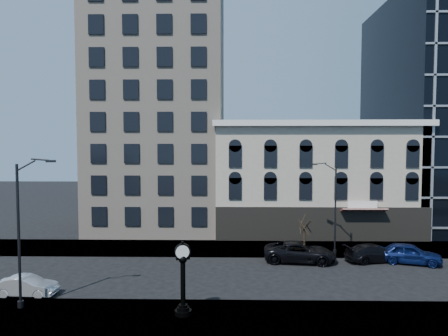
{
  "coord_description": "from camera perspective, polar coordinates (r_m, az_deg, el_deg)",
  "views": [
    {
      "loc": [
        2.67,
        -29.81,
        9.88
      ],
      "look_at": [
        2.0,
        4.0,
        8.0
      ],
      "focal_mm": 32.0,
      "sensor_mm": 36.0,
      "label": 1
    }
  ],
  "objects": [
    {
      "name": "sidewalk_near",
      "position": [
        24.06,
        -5.71,
        -20.92
      ],
      "size": [
        160.0,
        6.0,
        0.12
      ],
      "primitive_type": "cube",
      "color": "gray",
      "rests_on": "ground"
    },
    {
      "name": "car_far_c",
      "position": [
        37.62,
        24.95,
        -11.0
      ],
      "size": [
        5.39,
        3.42,
        1.71
      ],
      "primitive_type": "imported",
      "rotation": [
        0.0,
        0.0,
        1.27
      ],
      "color": "#0C194C",
      "rests_on": "ground"
    },
    {
      "name": "street_clock",
      "position": [
        24.01,
        -5.88,
        -15.8
      ],
      "size": [
        0.98,
        0.98,
        4.32
      ],
      "rotation": [
        0.0,
        0.0,
        0.26
      ],
      "color": "black",
      "rests_on": "sidewalk_near"
    },
    {
      "name": "ground",
      "position": [
        31.51,
        -3.92,
        -15.1
      ],
      "size": [
        160.0,
        160.0,
        0.0
      ],
      "primitive_type": "plane",
      "color": "black",
      "rests_on": "ground"
    },
    {
      "name": "cream_tower",
      "position": [
        50.37,
        -9.2,
        13.94
      ],
      "size": [
        15.9,
        15.4,
        42.5
      ],
      "color": "beige",
      "rests_on": "ground"
    },
    {
      "name": "sidewalk_far",
      "position": [
        39.15,
        -2.87,
        -11.35
      ],
      "size": [
        160.0,
        6.0,
        0.12
      ],
      "primitive_type": "cube",
      "color": "gray",
      "rests_on": "ground"
    },
    {
      "name": "street_lamp_near",
      "position": [
        26.57,
        -26.01,
        -3.24
      ],
      "size": [
        2.35,
        0.77,
        9.19
      ],
      "rotation": [
        0.0,
        0.0,
        0.22
      ],
      "color": "black",
      "rests_on": "sidewalk_near"
    },
    {
      "name": "bare_tree_far",
      "position": [
        37.33,
        11.43,
        -7.39
      ],
      "size": [
        2.28,
        2.28,
        3.91
      ],
      "color": "#2E2317",
      "rests_on": "sidewalk_far"
    },
    {
      "name": "victorian_row",
      "position": [
        46.8,
        12.63,
        -1.66
      ],
      "size": [
        22.6,
        11.19,
        12.5
      ],
      "color": "#BEB39D",
      "rests_on": "ground"
    },
    {
      "name": "street_lamp_far",
      "position": [
        37.24,
        14.73,
        -2.18
      ],
      "size": [
        2.07,
        1.0,
        8.41
      ],
      "rotation": [
        0.0,
        0.0,
        2.76
      ],
      "color": "black",
      "rests_on": "sidewalk_far"
    },
    {
      "name": "car_near_b",
      "position": [
        30.35,
        -26.37,
        -14.85
      ],
      "size": [
        4.02,
        1.54,
        1.31
      ],
      "primitive_type": "imported",
      "rotation": [
        0.0,
        0.0,
        1.53
      ],
      "color": "silver",
      "rests_on": "ground"
    },
    {
      "name": "car_far_b",
      "position": [
        37.11,
        20.66,
        -11.29
      ],
      "size": [
        5.4,
        3.09,
        1.47
      ],
      "primitive_type": "imported",
      "rotation": [
        0.0,
        0.0,
        1.78
      ],
      "color": "black",
      "rests_on": "ground"
    },
    {
      "name": "car_far_a",
      "position": [
        35.31,
        10.79,
        -11.7
      ],
      "size": [
        6.39,
        3.55,
        1.69
      ],
      "primitive_type": "imported",
      "rotation": [
        0.0,
        0.0,
        1.44
      ],
      "color": "black",
      "rests_on": "ground"
    }
  ]
}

